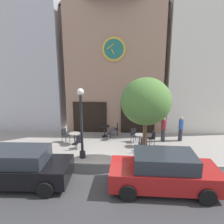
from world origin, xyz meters
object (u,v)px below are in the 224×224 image
object	(u,v)px
cafe_table_center_right	(105,129)
cafe_chair_curbside	(79,141)
street_tree	(146,102)
cafe_chair_facing_wall	(143,143)
cafe_table_rightmost	(75,137)
parked_car_black	(19,167)
street_lamp	(81,124)
cafe_chair_corner	(111,132)
cafe_chair_mid_row	(134,134)
parked_car_red	(164,171)
pedestrian_blue	(181,128)
cafe_chair_by_entrance	(116,128)
cafe_table_leftmost	(140,138)
cafe_chair_near_lamp	(152,137)
cafe_chair_outer	(65,134)
pedestrian_maroon	(163,129)

from	to	relation	value
cafe_table_center_right	cafe_chair_curbside	distance (m)	2.65
street_tree	cafe_chair_facing_wall	bearing A→B (deg)	86.14
cafe_table_rightmost	parked_car_black	bearing A→B (deg)	-106.66
street_lamp	cafe_table_center_right	world-z (taller)	street_lamp
street_lamp	cafe_chair_corner	distance (m)	3.46
street_tree	cafe_chair_corner	world-z (taller)	street_tree
cafe_table_center_right	cafe_chair_mid_row	size ratio (longest dim) A/B	0.86
cafe_chair_corner	parked_car_red	world-z (taller)	parked_car_red
cafe_table_center_right	cafe_chair_corner	size ratio (longest dim) A/B	0.86
street_lamp	cafe_chair_curbside	xyz separation A→B (m)	(-0.42, 1.14, -1.40)
pedestrian_blue	street_lamp	bearing A→B (deg)	-154.48
cafe_table_rightmost	cafe_chair_by_entrance	distance (m)	3.16
cafe_table_leftmost	parked_car_red	world-z (taller)	parked_car_red
street_tree	cafe_chair_by_entrance	bearing A→B (deg)	111.55
cafe_chair_near_lamp	cafe_chair_outer	size ratio (longest dim) A/B	1.00
street_tree	parked_car_red	size ratio (longest dim) A/B	1.00
cafe_chair_outer	pedestrian_blue	world-z (taller)	pedestrian_blue
cafe_chair_facing_wall	cafe_chair_outer	bearing A→B (deg)	165.31
cafe_chair_curbside	cafe_chair_outer	bearing A→B (deg)	136.57
cafe_chair_curbside	parked_car_red	size ratio (longest dim) A/B	0.21
cafe_chair_mid_row	pedestrian_maroon	size ratio (longest dim) A/B	0.54
cafe_chair_outer	parked_car_black	world-z (taller)	parked_car_black
cafe_chair_facing_wall	cafe_chair_mid_row	xyz separation A→B (m)	(-0.44, 1.57, 0.00)
cafe_chair_outer	cafe_table_center_right	bearing A→B (deg)	25.06
parked_car_black	parked_car_red	size ratio (longest dim) A/B	1.00
cafe_chair_facing_wall	cafe_chair_by_entrance	distance (m)	3.24
cafe_table_rightmost	cafe_chair_mid_row	distance (m)	3.84
street_lamp	cafe_table_center_right	xyz separation A→B (m)	(0.92, 3.42, -1.38)
pedestrian_maroon	pedestrian_blue	bearing A→B (deg)	7.38
cafe_chair_curbside	cafe_chair_by_entrance	bearing A→B (deg)	50.60
cafe_table_rightmost	pedestrian_maroon	world-z (taller)	pedestrian_maroon
street_tree	cafe_chair_outer	distance (m)	6.10
cafe_table_rightmost	parked_car_black	xyz separation A→B (m)	(-1.34, -4.47, 0.24)
cafe_table_rightmost	cafe_chair_facing_wall	size ratio (longest dim) A/B	0.82
street_tree	cafe_chair_facing_wall	distance (m)	2.91
cafe_chair_outer	pedestrian_blue	bearing A→B (deg)	4.74
street_lamp	parked_car_red	world-z (taller)	street_lamp
cafe_table_rightmost	cafe_table_center_right	world-z (taller)	cafe_table_center_right
cafe_table_leftmost	cafe_chair_by_entrance	bearing A→B (deg)	127.88
parked_car_black	parked_car_red	world-z (taller)	same
cafe_table_leftmost	cafe_chair_mid_row	world-z (taller)	cafe_chair_mid_row
cafe_chair_near_lamp	cafe_table_rightmost	bearing A→B (deg)	-178.53
cafe_chair_outer	parked_car_black	bearing A→B (deg)	-97.10
cafe_chair_corner	cafe_table_leftmost	bearing A→B (deg)	-30.26
cafe_chair_mid_row	cafe_chair_corner	size ratio (longest dim) A/B	1.00
cafe_chair_facing_wall	cafe_chair_corner	distance (m)	2.69
cafe_chair_outer	parked_car_black	distance (m)	4.87
cafe_table_center_right	cafe_chair_corner	world-z (taller)	cafe_chair_corner
parked_car_black	pedestrian_blue	bearing A→B (deg)	33.57
cafe_table_center_right	cafe_chair_outer	world-z (taller)	cafe_chair_outer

